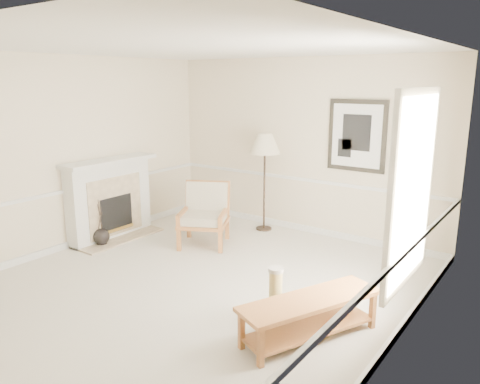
{
  "coord_description": "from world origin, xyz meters",
  "views": [
    {
      "loc": [
        3.66,
        -4.15,
        2.54
      ],
      "look_at": [
        0.19,
        0.7,
        1.1
      ],
      "focal_mm": 35.0,
      "sensor_mm": 36.0,
      "label": 1
    }
  ],
  "objects_px": {
    "bench": "(310,312)",
    "scratching_post": "(275,305)",
    "floor_lamp": "(265,146)",
    "armchair": "(205,211)",
    "floor_vase": "(101,237)"
  },
  "relations": [
    {
      "from": "bench",
      "to": "scratching_post",
      "type": "relative_size",
      "value": 2.52
    },
    {
      "from": "armchair",
      "to": "floor_vase",
      "type": "bearing_deg",
      "value": -167.16
    },
    {
      "from": "armchair",
      "to": "bench",
      "type": "bearing_deg",
      "value": -58.59
    },
    {
      "from": "bench",
      "to": "floor_vase",
      "type": "bearing_deg",
      "value": 172.33
    },
    {
      "from": "bench",
      "to": "armchair",
      "type": "bearing_deg",
      "value": 149.3
    },
    {
      "from": "floor_lamp",
      "to": "scratching_post",
      "type": "bearing_deg",
      "value": -55.1
    },
    {
      "from": "armchair",
      "to": "floor_lamp",
      "type": "relative_size",
      "value": 0.61
    },
    {
      "from": "floor_vase",
      "to": "bench",
      "type": "bearing_deg",
      "value": -7.67
    },
    {
      "from": "bench",
      "to": "scratching_post",
      "type": "distance_m",
      "value": 0.47
    },
    {
      "from": "floor_vase",
      "to": "armchair",
      "type": "height_order",
      "value": "armchair"
    },
    {
      "from": "bench",
      "to": "floor_lamp",
      "type": "bearing_deg",
      "value": 130.18
    },
    {
      "from": "floor_vase",
      "to": "armchair",
      "type": "distance_m",
      "value": 1.67
    },
    {
      "from": "floor_vase",
      "to": "scratching_post",
      "type": "height_order",
      "value": "floor_vase"
    },
    {
      "from": "bench",
      "to": "scratching_post",
      "type": "height_order",
      "value": "scratching_post"
    },
    {
      "from": "floor_lamp",
      "to": "scratching_post",
      "type": "height_order",
      "value": "floor_lamp"
    }
  ]
}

